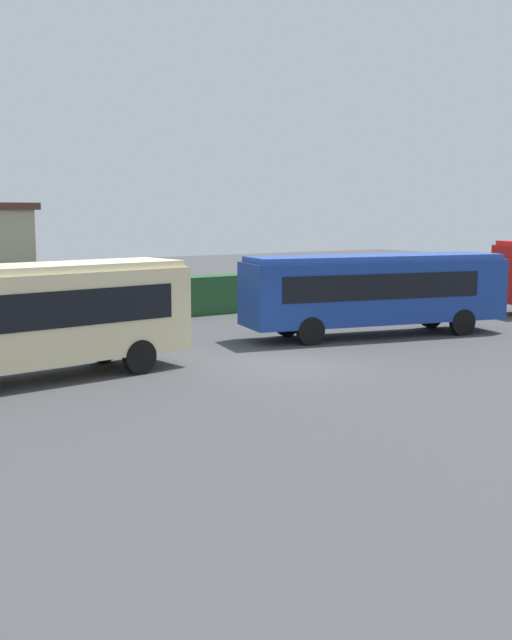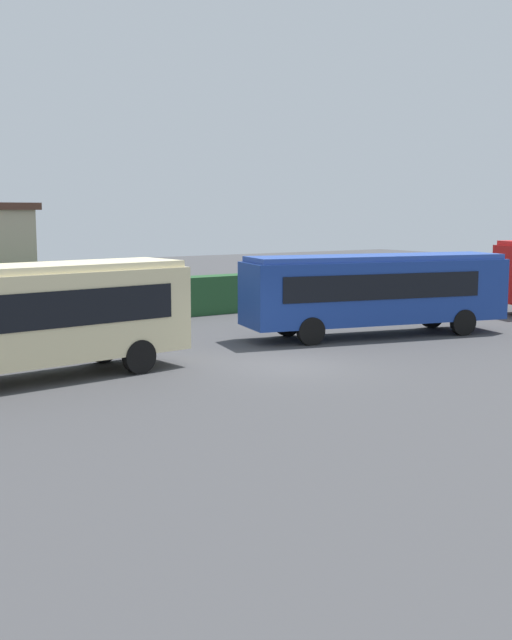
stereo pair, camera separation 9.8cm
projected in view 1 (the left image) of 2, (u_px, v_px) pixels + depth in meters
ground_plane at (289, 366)px, 23.94m from camera, size 108.33×108.33×0.00m
bus_cream at (26, 315)px, 21.53m from camera, size 9.62×3.35×3.22m
bus_blue at (376, 289)px, 29.54m from camera, size 10.47×4.69×3.05m
hedge_row at (122, 301)px, 33.67m from camera, size 66.17×1.15×1.74m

